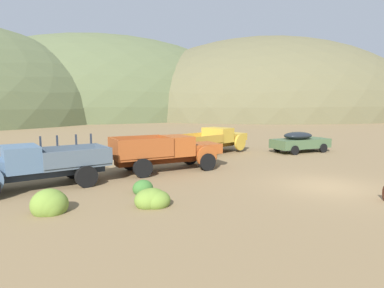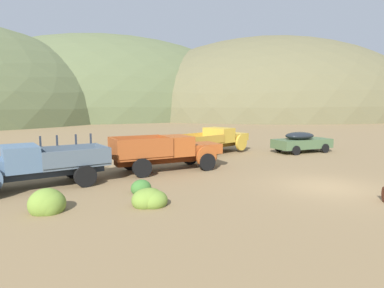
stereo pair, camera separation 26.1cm
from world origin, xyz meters
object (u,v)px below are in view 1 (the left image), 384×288
object	(u,v)px
truck_oxide_orange	(175,152)
truck_faded_yellow	(216,139)
car_weathered_green	(302,141)
truck_chalk_blue	(24,167)

from	to	relation	value
truck_oxide_orange	truck_faded_yellow	world-z (taller)	truck_oxide_orange
truck_faded_yellow	car_weathered_green	distance (m)	6.60
truck_oxide_orange	truck_chalk_blue	bearing A→B (deg)	-173.13
truck_chalk_blue	car_weathered_green	bearing A→B (deg)	-179.64
truck_oxide_orange	car_weathered_green	bearing A→B (deg)	8.13
truck_faded_yellow	truck_oxide_orange	bearing A→B (deg)	-158.60
truck_chalk_blue	truck_faded_yellow	distance (m)	13.84
truck_faded_yellow	car_weathered_green	size ratio (longest dim) A/B	1.28
truck_chalk_blue	truck_faded_yellow	size ratio (longest dim) A/B	0.95
truck_oxide_orange	car_weathered_green	size ratio (longest dim) A/B	1.25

